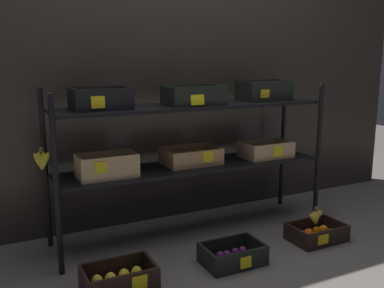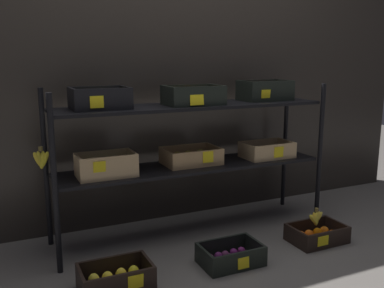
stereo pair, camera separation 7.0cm
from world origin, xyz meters
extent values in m
plane|color=#605B56|center=(0.00, 0.00, 0.00)|extent=(10.00, 10.00, 0.00)
cube|color=#2D2823|center=(0.00, 0.40, 0.87)|extent=(4.21, 0.12, 1.73)
cylinder|color=black|center=(-0.90, -0.20, 0.50)|extent=(0.03, 0.03, 1.00)
cylinder|color=black|center=(0.90, -0.20, 0.50)|extent=(0.03, 0.03, 1.00)
cylinder|color=black|center=(-0.90, 0.20, 0.50)|extent=(0.03, 0.03, 1.00)
cylinder|color=black|center=(0.90, 0.20, 0.50)|extent=(0.03, 0.03, 1.00)
cube|color=black|center=(0.00, 0.00, 0.46)|extent=(1.77, 0.37, 0.02)
cube|color=black|center=(0.00, 0.00, 0.87)|extent=(1.77, 0.37, 0.02)
cube|color=tan|center=(-0.58, -0.04, 0.48)|extent=(0.34, 0.20, 0.01)
cube|color=tan|center=(-0.58, -0.13, 0.55)|extent=(0.34, 0.02, 0.13)
cube|color=tan|center=(-0.58, 0.06, 0.55)|extent=(0.34, 0.02, 0.13)
cube|color=tan|center=(-0.75, -0.04, 0.55)|extent=(0.02, 0.17, 0.13)
cube|color=tan|center=(-0.42, -0.04, 0.55)|extent=(0.02, 0.17, 0.13)
sphere|color=#95C432|center=(-0.66, -0.06, 0.52)|extent=(0.07, 0.07, 0.07)
sphere|color=#91BD39|center=(-0.58, -0.07, 0.52)|extent=(0.07, 0.07, 0.07)
sphere|color=#8CB142|center=(-0.51, -0.06, 0.52)|extent=(0.07, 0.07, 0.07)
sphere|color=#87C845|center=(-0.66, -0.01, 0.52)|extent=(0.07, 0.07, 0.07)
sphere|color=#8DC235|center=(-0.58, -0.02, 0.52)|extent=(0.07, 0.07, 0.07)
sphere|color=#98C032|center=(-0.51, -0.01, 0.52)|extent=(0.07, 0.07, 0.07)
cube|color=yellow|center=(-0.65, -0.14, 0.56)|extent=(0.07, 0.01, 0.07)
cube|color=tan|center=(0.01, 0.03, 0.48)|extent=(0.37, 0.25, 0.01)
cube|color=tan|center=(0.01, -0.09, 0.53)|extent=(0.37, 0.02, 0.10)
cube|color=tan|center=(0.01, 0.15, 0.53)|extent=(0.37, 0.02, 0.10)
cube|color=tan|center=(-0.17, 0.03, 0.53)|extent=(0.02, 0.22, 0.10)
cube|color=tan|center=(0.18, 0.03, 0.53)|extent=(0.02, 0.22, 0.10)
sphere|color=#E0C248|center=(-0.08, -0.01, 0.52)|extent=(0.07, 0.07, 0.07)
sphere|color=gold|center=(0.01, -0.01, 0.52)|extent=(0.07, 0.07, 0.07)
sphere|color=#CEC751|center=(0.10, -0.01, 0.52)|extent=(0.07, 0.07, 0.07)
sphere|color=gold|center=(-0.08, 0.06, 0.52)|extent=(0.07, 0.07, 0.07)
sphere|color=#DCC64A|center=(0.00, 0.06, 0.52)|extent=(0.07, 0.07, 0.07)
sphere|color=#D1C24E|center=(0.10, 0.07, 0.52)|extent=(0.07, 0.07, 0.07)
cube|color=yellow|center=(0.07, -0.10, 0.54)|extent=(0.07, 0.01, 0.07)
cube|color=tan|center=(0.58, -0.02, 0.48)|extent=(0.35, 0.22, 0.01)
cube|color=tan|center=(0.58, -0.13, 0.54)|extent=(0.35, 0.02, 0.10)
cube|color=tan|center=(0.58, 0.08, 0.54)|extent=(0.35, 0.02, 0.10)
cube|color=tan|center=(0.41, -0.02, 0.54)|extent=(0.02, 0.19, 0.10)
cube|color=tan|center=(0.74, -0.02, 0.54)|extent=(0.02, 0.19, 0.10)
ellipsoid|color=brown|center=(0.47, -0.06, 0.52)|extent=(0.05, 0.05, 0.07)
ellipsoid|color=brown|center=(0.54, -0.06, 0.52)|extent=(0.05, 0.05, 0.07)
ellipsoid|color=brown|center=(0.61, -0.06, 0.52)|extent=(0.05, 0.05, 0.07)
ellipsoid|color=brown|center=(0.68, -0.06, 0.52)|extent=(0.05, 0.05, 0.07)
ellipsoid|color=brown|center=(0.48, 0.01, 0.52)|extent=(0.05, 0.05, 0.07)
ellipsoid|color=brown|center=(0.54, 0.01, 0.52)|extent=(0.05, 0.05, 0.07)
ellipsoid|color=brown|center=(0.61, 0.01, 0.52)|extent=(0.05, 0.05, 0.07)
ellipsoid|color=brown|center=(0.67, 0.01, 0.52)|extent=(0.05, 0.05, 0.07)
cube|color=yellow|center=(0.60, -0.14, 0.53)|extent=(0.08, 0.01, 0.07)
cube|color=black|center=(-0.59, 0.02, 0.88)|extent=(0.34, 0.25, 0.01)
cube|color=black|center=(-0.59, -0.10, 0.94)|extent=(0.34, 0.02, 0.12)
cube|color=black|center=(-0.59, 0.13, 0.94)|extent=(0.34, 0.02, 0.12)
cube|color=black|center=(-0.75, 0.02, 0.94)|extent=(0.02, 0.21, 0.12)
cube|color=black|center=(-0.43, 0.02, 0.94)|extent=(0.02, 0.21, 0.12)
ellipsoid|color=#AAB14C|center=(-0.67, -0.02, 0.93)|extent=(0.07, 0.07, 0.09)
ellipsoid|color=tan|center=(-0.59, -0.02, 0.93)|extent=(0.07, 0.07, 0.09)
ellipsoid|color=#B5B849|center=(-0.51, -0.02, 0.93)|extent=(0.07, 0.07, 0.09)
ellipsoid|color=#A9AB4D|center=(-0.67, 0.05, 0.93)|extent=(0.07, 0.07, 0.09)
ellipsoid|color=tan|center=(-0.59, 0.05, 0.93)|extent=(0.07, 0.07, 0.09)
ellipsoid|color=tan|center=(-0.51, 0.06, 0.93)|extent=(0.07, 0.07, 0.09)
cube|color=yellow|center=(-0.64, -0.11, 0.93)|extent=(0.08, 0.01, 0.07)
cube|color=black|center=(0.00, -0.02, 0.88)|extent=(0.36, 0.24, 0.01)
cube|color=black|center=(0.00, -0.13, 0.94)|extent=(0.36, 0.02, 0.11)
cube|color=black|center=(0.00, 0.09, 0.94)|extent=(0.36, 0.02, 0.11)
cube|color=black|center=(-0.17, -0.02, 0.94)|extent=(0.02, 0.20, 0.11)
cube|color=black|center=(0.18, -0.02, 0.94)|extent=(0.02, 0.20, 0.11)
sphere|color=orange|center=(-0.08, -0.06, 0.92)|extent=(0.07, 0.07, 0.07)
sphere|color=orange|center=(0.00, -0.06, 0.92)|extent=(0.07, 0.07, 0.07)
sphere|color=orange|center=(0.09, -0.06, 0.92)|extent=(0.07, 0.07, 0.07)
sphere|color=orange|center=(-0.08, 0.02, 0.92)|extent=(0.07, 0.07, 0.07)
sphere|color=orange|center=(0.00, 0.01, 0.92)|extent=(0.07, 0.07, 0.07)
sphere|color=orange|center=(0.09, 0.01, 0.92)|extent=(0.07, 0.07, 0.07)
cube|color=yellow|center=(-0.03, -0.14, 0.92)|extent=(0.09, 0.01, 0.07)
cube|color=black|center=(0.58, 0.03, 0.88)|extent=(0.35, 0.22, 0.01)
cube|color=black|center=(0.58, -0.07, 0.95)|extent=(0.35, 0.02, 0.13)
cube|color=black|center=(0.58, 0.13, 0.95)|extent=(0.35, 0.02, 0.13)
cube|color=black|center=(0.41, 0.03, 0.95)|extent=(0.02, 0.19, 0.13)
cube|color=black|center=(0.75, 0.03, 0.95)|extent=(0.02, 0.19, 0.13)
sphere|color=red|center=(0.49, 0.00, 0.92)|extent=(0.07, 0.07, 0.07)
sphere|color=red|center=(0.58, 0.00, 0.92)|extent=(0.07, 0.07, 0.07)
sphere|color=red|center=(0.66, 0.00, 0.92)|extent=(0.07, 0.07, 0.07)
sphere|color=red|center=(0.50, 0.06, 0.92)|extent=(0.07, 0.07, 0.07)
sphere|color=red|center=(0.58, 0.06, 0.92)|extent=(0.07, 0.07, 0.07)
sphere|color=red|center=(0.66, 0.06, 0.92)|extent=(0.07, 0.07, 0.07)
cube|color=yellow|center=(0.51, -0.08, 0.93)|extent=(0.07, 0.01, 0.06)
cylinder|color=brown|center=(-0.94, 0.01, 0.67)|extent=(0.02, 0.02, 0.02)
ellipsoid|color=yellow|center=(-0.96, 0.01, 0.60)|extent=(0.08, 0.03, 0.11)
ellipsoid|color=yellow|center=(-0.95, 0.01, 0.60)|extent=(0.05, 0.03, 0.11)
ellipsoid|color=yellow|center=(-0.94, 0.01, 0.60)|extent=(0.05, 0.03, 0.11)
ellipsoid|color=yellow|center=(-0.93, 0.00, 0.60)|extent=(0.08, 0.03, 0.11)
cube|color=black|center=(-0.67, -0.61, 0.07)|extent=(0.37, 0.02, 0.12)
cube|color=black|center=(-0.67, -0.40, 0.07)|extent=(0.37, 0.02, 0.12)
cube|color=black|center=(-0.84, -0.51, 0.07)|extent=(0.02, 0.19, 0.12)
cube|color=black|center=(-0.49, -0.51, 0.07)|extent=(0.02, 0.19, 0.12)
ellipsoid|color=yellow|center=(-0.70, -0.54, 0.05)|extent=(0.06, 0.06, 0.08)
ellipsoid|color=yellow|center=(-0.64, -0.54, 0.05)|extent=(0.06, 0.06, 0.08)
ellipsoid|color=yellow|center=(-0.56, -0.54, 0.05)|extent=(0.06, 0.06, 0.08)
ellipsoid|color=yellow|center=(-0.77, -0.47, 0.05)|extent=(0.06, 0.06, 0.08)
ellipsoid|color=yellow|center=(-0.70, -0.48, 0.05)|extent=(0.06, 0.06, 0.08)
ellipsoid|color=yellow|center=(-0.63, -0.47, 0.05)|extent=(0.06, 0.06, 0.08)
ellipsoid|color=yellow|center=(-0.56, -0.47, 0.05)|extent=(0.06, 0.06, 0.08)
cube|color=yellow|center=(-0.60, -0.62, 0.08)|extent=(0.08, 0.01, 0.07)
cube|color=black|center=(0.01, -0.51, 0.01)|extent=(0.35, 0.23, 0.01)
cube|color=black|center=(0.01, -0.62, 0.06)|extent=(0.35, 0.02, 0.11)
cube|color=black|center=(0.01, -0.41, 0.06)|extent=(0.35, 0.02, 0.11)
cube|color=black|center=(-0.16, -0.51, 0.06)|extent=(0.02, 0.20, 0.11)
cube|color=black|center=(0.18, -0.51, 0.06)|extent=(0.02, 0.20, 0.11)
sphere|color=#632C4E|center=(-0.10, -0.57, 0.04)|extent=(0.05, 0.05, 0.05)
sphere|color=#551C4F|center=(-0.05, -0.57, 0.04)|extent=(0.05, 0.05, 0.05)
sphere|color=#671E4F|center=(0.01, -0.56, 0.04)|extent=(0.05, 0.05, 0.05)
sphere|color=#592A59|center=(0.06, -0.57, 0.04)|extent=(0.05, 0.05, 0.05)
sphere|color=#55275B|center=(0.12, -0.56, 0.04)|extent=(0.05, 0.05, 0.05)
sphere|color=#632B5B|center=(-0.10, -0.51, 0.04)|extent=(0.05, 0.05, 0.05)
sphere|color=#672245|center=(-0.05, -0.52, 0.04)|extent=(0.05, 0.05, 0.05)
sphere|color=#692B5E|center=(0.01, -0.51, 0.04)|extent=(0.05, 0.05, 0.05)
sphere|color=#672051|center=(0.06, -0.52, 0.04)|extent=(0.05, 0.05, 0.05)
sphere|color=#56255B|center=(0.12, -0.51, 0.04)|extent=(0.05, 0.05, 0.05)
sphere|color=#6B1E4E|center=(-0.10, -0.46, 0.04)|extent=(0.05, 0.05, 0.05)
sphere|color=#571C53|center=(-0.04, -0.46, 0.04)|extent=(0.05, 0.05, 0.05)
sphere|color=#552347|center=(0.00, -0.47, 0.04)|extent=(0.05, 0.05, 0.05)
sphere|color=#5B1856|center=(0.06, -0.46, 0.04)|extent=(0.05, 0.05, 0.05)
sphere|color=#641D57|center=(0.11, -0.46, 0.04)|extent=(0.05, 0.05, 0.05)
cube|color=yellow|center=(0.02, -0.63, 0.05)|extent=(0.07, 0.01, 0.07)
cube|color=black|center=(0.67, -0.48, 0.01)|extent=(0.35, 0.24, 0.01)
cube|color=black|center=(0.67, -0.59, 0.06)|extent=(0.35, 0.02, 0.10)
cube|color=black|center=(0.67, -0.37, 0.06)|extent=(0.35, 0.02, 0.10)
cube|color=black|center=(0.50, -0.48, 0.06)|extent=(0.02, 0.21, 0.10)
cube|color=black|center=(0.84, -0.48, 0.06)|extent=(0.02, 0.21, 0.10)
sphere|color=orange|center=(0.57, -0.52, 0.04)|extent=(0.06, 0.06, 0.06)
sphere|color=orange|center=(0.64, -0.51, 0.04)|extent=(0.06, 0.06, 0.06)
sphere|color=orange|center=(0.71, -0.51, 0.04)|extent=(0.06, 0.06, 0.06)
sphere|color=orange|center=(0.77, -0.51, 0.04)|extent=(0.06, 0.06, 0.06)
sphere|color=orange|center=(0.57, -0.44, 0.04)|extent=(0.06, 0.06, 0.06)
sphere|color=orange|center=(0.63, -0.45, 0.04)|extent=(0.06, 0.06, 0.06)
sphere|color=orange|center=(0.71, -0.45, 0.04)|extent=(0.06, 0.06, 0.06)
sphere|color=orange|center=(0.76, -0.44, 0.04)|extent=(0.06, 0.06, 0.06)
cube|color=yellow|center=(0.61, -0.60, 0.06)|extent=(0.08, 0.00, 0.06)
cylinder|color=brown|center=(0.65, -0.48, 0.22)|extent=(0.02, 0.02, 0.02)
ellipsoid|color=yellow|center=(0.63, -0.48, 0.16)|extent=(0.09, 0.03, 0.09)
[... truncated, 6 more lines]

